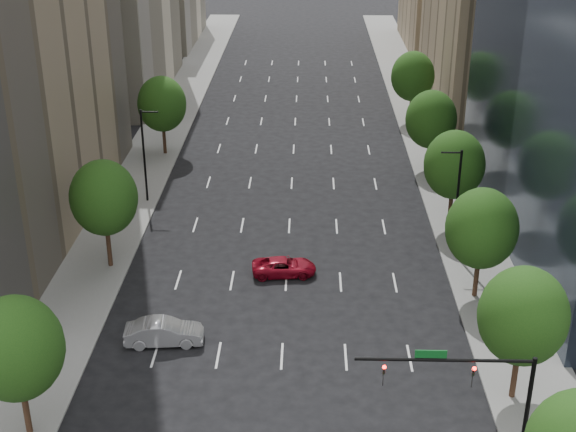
{
  "coord_description": "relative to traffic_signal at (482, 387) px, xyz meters",
  "views": [
    {
      "loc": [
        1.52,
        -3.36,
        29.88
      ],
      "look_at": [
        0.28,
        44.56,
        8.0
      ],
      "focal_mm": 49.56,
      "sensor_mm": 36.0,
      "label": 1
    }
  ],
  "objects": [
    {
      "name": "sidewalk_left",
      "position": [
        -26.03,
        30.0,
        -5.1
      ],
      "size": [
        6.0,
        200.0,
        0.15
      ],
      "primitive_type": "cube",
      "color": "slate",
      "rests_on": "ground"
    },
    {
      "name": "sidewalk_right",
      "position": [
        4.97,
        30.0,
        -5.1
      ],
      "size": [
        6.0,
        200.0,
        0.15
      ],
      "primitive_type": "cube",
      "color": "slate",
      "rests_on": "ground"
    },
    {
      "name": "tree_right_1",
      "position": [
        3.47,
        6.0,
        0.58
      ],
      "size": [
        5.2,
        5.2,
        8.75
      ],
      "color": "#382316",
      "rests_on": "ground"
    },
    {
      "name": "tree_right_2",
      "position": [
        3.47,
        18.0,
        0.43
      ],
      "size": [
        5.2,
        5.2,
        8.61
      ],
      "color": "#382316",
      "rests_on": "ground"
    },
    {
      "name": "tree_right_3",
      "position": [
        3.47,
        30.0,
        0.72
      ],
      "size": [
        5.2,
        5.2,
        8.89
      ],
      "color": "#382316",
      "rests_on": "ground"
    },
    {
      "name": "tree_right_4",
      "position": [
        3.47,
        44.0,
        0.29
      ],
      "size": [
        5.2,
        5.2,
        8.46
      ],
      "color": "#382316",
      "rests_on": "ground"
    },
    {
      "name": "tree_right_5",
      "position": [
        3.47,
        60.0,
        0.58
      ],
      "size": [
        5.2,
        5.2,
        8.75
      ],
      "color": "#382316",
      "rests_on": "ground"
    },
    {
      "name": "tree_left_0",
      "position": [
        -24.53,
        2.0,
        0.58
      ],
      "size": [
        5.2,
        5.2,
        8.75
      ],
      "color": "#382316",
      "rests_on": "ground"
    },
    {
      "name": "tree_left_1",
      "position": [
        -24.53,
        22.0,
        0.79
      ],
      "size": [
        5.2,
        5.2,
        8.97
      ],
      "color": "#382316",
      "rests_on": "ground"
    },
    {
      "name": "tree_left_2",
      "position": [
        -24.53,
        48.0,
        0.5
      ],
      "size": [
        5.2,
        5.2,
        8.68
      ],
      "color": "#382316",
      "rests_on": "ground"
    },
    {
      "name": "streetlight_rn",
      "position": [
        2.91,
        25.0,
        -0.33
      ],
      "size": [
        1.7,
        0.2,
        9.0
      ],
      "color": "black",
      "rests_on": "ground"
    },
    {
      "name": "streetlight_ln",
      "position": [
        -23.96,
        35.0,
        -0.33
      ],
      "size": [
        1.7,
        0.2,
        9.0
      ],
      "color": "black",
      "rests_on": "ground"
    },
    {
      "name": "traffic_signal",
      "position": [
        0.0,
        0.0,
        0.0
      ],
      "size": [
        9.12,
        0.4,
        7.38
      ],
      "color": "black",
      "rests_on": "ground"
    },
    {
      "name": "car_silver",
      "position": [
        -18.44,
        11.32,
        -4.31
      ],
      "size": [
        5.37,
        2.28,
        1.72
      ],
      "primitive_type": "imported",
      "rotation": [
        0.0,
        0.0,
        1.66
      ],
      "color": "#97989C",
      "rests_on": "ground"
    },
    {
      "name": "car_red_far",
      "position": [
        -10.72,
        21.08,
        -4.48
      ],
      "size": [
        5.16,
        2.73,
        1.38
      ],
      "primitive_type": "imported",
      "rotation": [
        0.0,
        0.0,
        1.66
      ],
      "color": "maroon",
      "rests_on": "ground"
    }
  ]
}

